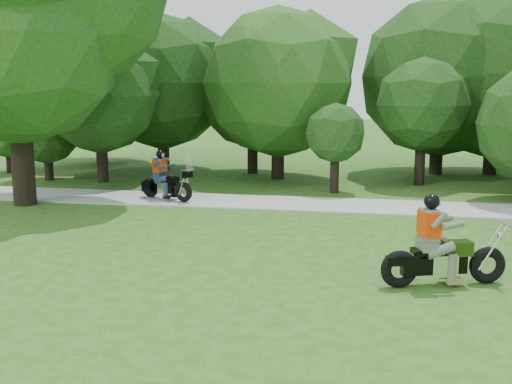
{
  "coord_description": "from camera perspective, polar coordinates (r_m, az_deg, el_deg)",
  "views": [
    {
      "loc": [
        0.1,
        -11.12,
        3.83
      ],
      "look_at": [
        -2.58,
        2.82,
        1.3
      ],
      "focal_mm": 45.0,
      "sensor_mm": 36.0,
      "label": 1
    }
  ],
  "objects": [
    {
      "name": "chopper_motorcycle",
      "position": [
        12.39,
        15.9,
        -5.17
      ],
      "size": [
        2.4,
        1.19,
        1.75
      ],
      "rotation": [
        0.0,
        0.0,
        0.34
      ],
      "color": "black",
      "rests_on": "ground"
    },
    {
      "name": "touring_motorcycle",
      "position": [
        20.31,
        -8.24,
        0.93
      ],
      "size": [
        1.93,
        1.19,
        1.55
      ],
      "rotation": [
        0.0,
        0.0,
        -0.41
      ],
      "color": "black",
      "rests_on": "walkway"
    },
    {
      "name": "ground",
      "position": [
        11.76,
        9.91,
        -9.05
      ],
      "size": [
        100.0,
        100.0,
        0.0
      ],
      "primitive_type": "plane",
      "color": "#265317",
      "rests_on": "ground"
    },
    {
      "name": "tree_line",
      "position": [
        25.47,
        16.93,
        9.14
      ],
      "size": [
        40.33,
        11.8,
        7.34
      ],
      "color": "black",
      "rests_on": "ground"
    },
    {
      "name": "big_tree_west",
      "position": [
        20.97,
        -20.36,
        14.78
      ],
      "size": [
        8.64,
        6.56,
        9.96
      ],
      "color": "black",
      "rests_on": "ground"
    },
    {
      "name": "walkway",
      "position": [
        19.49,
        10.37,
        -1.29
      ],
      "size": [
        60.0,
        2.2,
        0.06
      ],
      "primitive_type": "cube",
      "color": "#A2A29C",
      "rests_on": "ground"
    }
  ]
}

